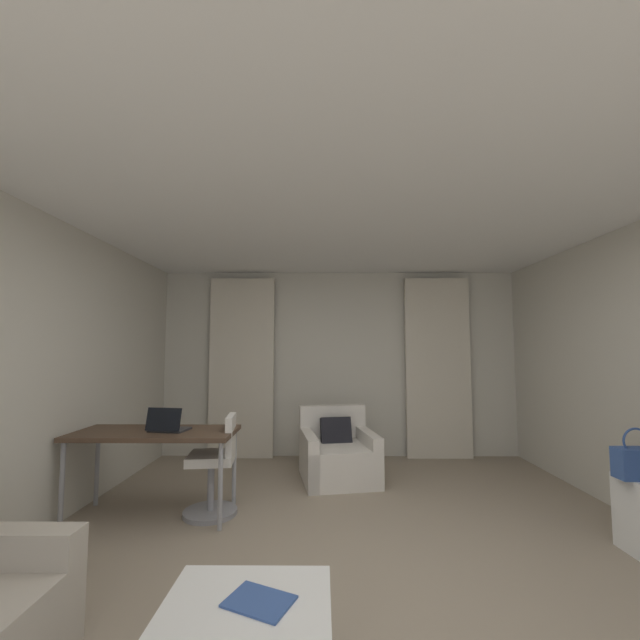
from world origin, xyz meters
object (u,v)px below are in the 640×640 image
Objects in this scene: desk_chair at (216,470)px; magazine_open at (259,601)px; handbag_primary at (637,462)px; laptop at (168,426)px; armchair at (338,455)px; desk at (155,438)px.

desk_chair is 2.00m from magazine_open.
laptop is at bearing 170.39° from handbag_primary.
laptop is at bearing -145.74° from armchair.
laptop reaches higher than desk_chair.
armchair is 2.02m from desk.
armchair is at bearing 141.52° from handbag_primary.
laptop is (-0.42, -0.08, 0.40)m from desk_chair.
desk is at bearing 124.14° from magazine_open.
handbag_primary reaches higher than magazine_open.
desk is 3.87× the size of handbag_primary.
handbag_primary is (3.69, -0.62, -0.14)m from laptop.
armchair is at bearing 81.02° from magazine_open.
desk_chair is at bearing 110.41° from magazine_open.
armchair is 2.89m from magazine_open.
handbag_primary is (2.58, 1.17, 0.28)m from magazine_open.
magazine_open is 2.84m from handbag_primary.
magazine_open is (1.11, -1.79, -0.41)m from laptop.
laptop is 1.05× the size of magazine_open.
laptop reaches higher than handbag_primary.
desk is (-1.69, -1.04, 0.42)m from armchair.
magazine_open is at bearing -58.11° from laptop.
armchair reaches higher than magazine_open.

